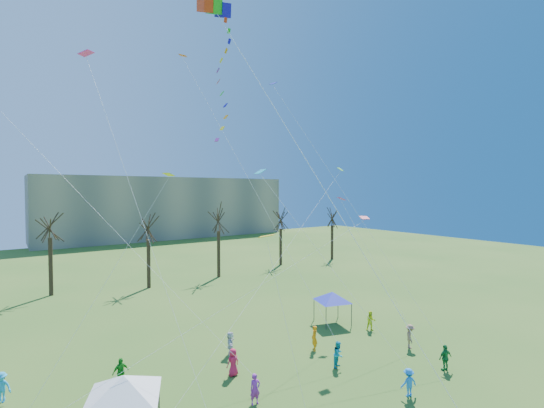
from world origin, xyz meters
TOP-DOWN VIEW (x-y plane):
  - distant_building at (22.00, 82.00)m, footprint 60.00×14.00m
  - bare_tree_row at (2.90, 36.01)m, footprint 68.61×8.80m
  - big_box_kite at (-1.40, 7.75)m, footprint 3.18×7.69m
  - canopy_tent_white at (-7.67, 6.28)m, footprint 4.10×4.10m
  - canopy_tent_blue at (11.54, 12.41)m, footprint 3.57×3.57m
  - festival_crowd at (-1.85, 6.37)m, footprint 27.24×14.36m
  - small_kites_aloft at (-0.31, 11.04)m, footprint 28.98×19.36m

SIDE VIEW (x-z plane):
  - festival_crowd at x=-1.85m, z-range -0.06..1.76m
  - canopy_tent_blue at x=11.54m, z-range 0.97..3.77m
  - canopy_tent_white at x=-7.67m, z-range 1.15..4.48m
  - bare_tree_row at x=2.90m, z-range 1.58..11.70m
  - distant_building at x=22.00m, z-range 0.00..15.00m
  - small_kites_aloft at x=-0.31m, z-range -2.49..28.89m
  - big_box_kite at x=-1.40m, z-range 5.74..30.13m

